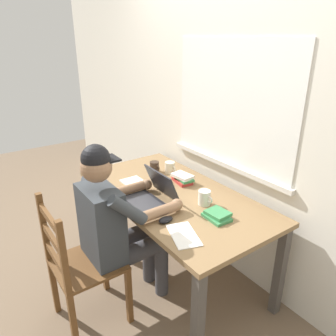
% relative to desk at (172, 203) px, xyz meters
% --- Properties ---
extents(ground_plane, '(8.00, 8.00, 0.00)m').
position_rel_desk_xyz_m(ground_plane, '(0.00, 0.00, -0.65)').
color(ground_plane, brown).
extents(back_wall, '(6.00, 0.08, 2.60)m').
position_rel_desk_xyz_m(back_wall, '(0.00, 0.49, 0.65)').
color(back_wall, silver).
rests_on(back_wall, ground).
extents(desk, '(1.58, 0.82, 0.74)m').
position_rel_desk_xyz_m(desk, '(0.00, 0.00, 0.00)').
color(desk, olive).
rests_on(desk, ground).
extents(seated_person, '(0.50, 0.60, 1.24)m').
position_rel_desk_xyz_m(seated_person, '(0.04, -0.49, 0.03)').
color(seated_person, '#33383D').
rests_on(seated_person, ground).
extents(wooden_chair, '(0.42, 0.42, 0.94)m').
position_rel_desk_xyz_m(wooden_chair, '(0.04, -0.77, -0.19)').
color(wooden_chair, brown).
rests_on(wooden_chair, ground).
extents(laptop, '(0.33, 0.32, 0.22)m').
position_rel_desk_xyz_m(laptop, '(0.02, -0.20, 0.14)').
color(laptop, '#232328').
rests_on(laptop, desk).
extents(computer_mouse, '(0.06, 0.10, 0.03)m').
position_rel_desk_xyz_m(computer_mouse, '(0.30, -0.27, 0.10)').
color(computer_mouse, black).
rests_on(computer_mouse, desk).
extents(coffee_mug_white, '(0.12, 0.08, 0.10)m').
position_rel_desk_xyz_m(coffee_mug_white, '(0.26, 0.08, 0.14)').
color(coffee_mug_white, silver).
rests_on(coffee_mug_white, desk).
extents(coffee_mug_dark, '(0.12, 0.08, 0.09)m').
position_rel_desk_xyz_m(coffee_mug_dark, '(-0.43, 0.12, 0.13)').
color(coffee_mug_dark, '#38281E').
rests_on(coffee_mug_dark, desk).
extents(coffee_mug_spare, '(0.12, 0.08, 0.10)m').
position_rel_desk_xyz_m(coffee_mug_spare, '(-0.33, 0.21, 0.13)').
color(coffee_mug_spare, beige).
rests_on(coffee_mug_spare, desk).
extents(book_stack_main, '(0.18, 0.15, 0.04)m').
position_rel_desk_xyz_m(book_stack_main, '(0.45, 0.03, 0.10)').
color(book_stack_main, '#38844C').
rests_on(book_stack_main, desk).
extents(book_stack_side, '(0.20, 0.13, 0.07)m').
position_rel_desk_xyz_m(book_stack_side, '(-0.11, 0.18, 0.12)').
color(book_stack_side, '#BC332D').
rests_on(book_stack_side, desk).
extents(paper_pile_near_laptop, '(0.23, 0.16, 0.01)m').
position_rel_desk_xyz_m(paper_pile_near_laptop, '(-0.31, -0.15, 0.09)').
color(paper_pile_near_laptop, silver).
rests_on(paper_pile_near_laptop, desk).
extents(paper_pile_back_corner, '(0.29, 0.22, 0.01)m').
position_rel_desk_xyz_m(paper_pile_back_corner, '(0.48, -0.27, 0.09)').
color(paper_pile_back_corner, white).
rests_on(paper_pile_back_corner, desk).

